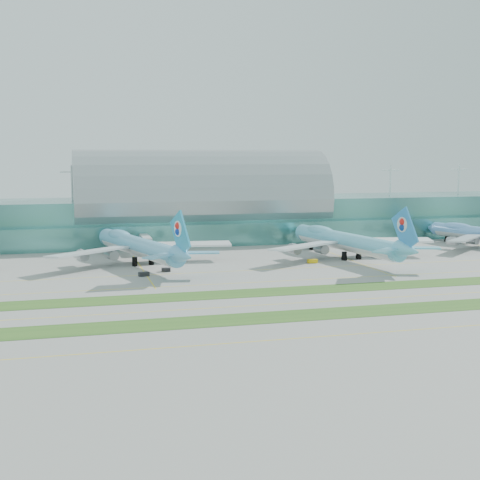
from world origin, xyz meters
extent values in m
plane|color=gray|center=(0.00, 0.00, 0.00)|extent=(700.00, 700.00, 0.00)
cube|color=#3D7A75|center=(0.00, 130.00, 10.00)|extent=(340.00, 42.00, 20.00)
cube|color=#3D7A75|center=(0.00, 106.00, 5.00)|extent=(340.00, 8.00, 10.00)
ellipsoid|color=#9EA5A8|center=(0.00, 130.00, 20.00)|extent=(340.00, 46.20, 16.17)
cylinder|color=white|center=(0.00, 130.00, 28.00)|extent=(0.80, 0.80, 16.00)
cube|color=#B2B7B7|center=(-31.00, 95.00, 5.50)|extent=(3.50, 22.00, 3.00)
cylinder|color=black|center=(-31.00, 85.00, 2.00)|extent=(1.00, 1.00, 4.00)
cube|color=#B2B7B7|center=(44.00, 95.00, 5.50)|extent=(3.50, 22.00, 3.00)
cylinder|color=black|center=(44.00, 85.00, 2.00)|extent=(1.00, 1.00, 4.00)
cube|color=#B2B7B7|center=(119.00, 95.00, 5.50)|extent=(3.50, 22.00, 3.00)
cylinder|color=black|center=(119.00, 85.00, 2.00)|extent=(1.00, 1.00, 4.00)
cube|color=#2D591E|center=(0.00, -28.00, 0.04)|extent=(420.00, 12.00, 0.08)
cube|color=#2D591E|center=(0.00, 2.00, 0.04)|extent=(420.00, 12.00, 0.08)
cube|color=yellow|center=(0.00, -48.00, 0.01)|extent=(420.00, 0.35, 0.01)
cube|color=yellow|center=(0.00, -14.00, 0.01)|extent=(420.00, 0.35, 0.01)
cube|color=yellow|center=(0.00, 18.00, 0.01)|extent=(420.00, 0.35, 0.01)
cube|color=yellow|center=(0.00, 40.00, 0.01)|extent=(420.00, 0.35, 0.01)
cylinder|color=#62B0D8|center=(-37.04, 64.58, 6.72)|extent=(25.74, 67.43, 6.83)
ellipsoid|color=#62B0D8|center=(-42.41, 82.92, 8.59)|extent=(12.06, 21.74, 4.86)
cone|color=#62B0D8|center=(-47.38, 99.87, 6.72)|extent=(8.10, 7.20, 6.83)
cone|color=#62B0D8|center=(-26.21, 27.60, 8.04)|extent=(9.01, 11.33, 6.48)
cube|color=silver|center=(-55.44, 56.89, 6.28)|extent=(31.05, 26.99, 1.34)
cylinder|color=#95989D|center=(-52.36, 63.99, 3.96)|extent=(5.29, 6.86, 3.74)
cube|color=silver|center=(-17.40, 68.03, 6.28)|extent=(33.69, 11.52, 1.34)
cylinder|color=#95989D|center=(-23.83, 72.35, 3.96)|extent=(5.29, 6.86, 3.74)
cube|color=#2E9DD0|center=(-26.83, 29.71, 14.97)|extent=(4.70, 14.07, 15.87)
cylinder|color=white|center=(-27.14, 30.76, 16.62)|extent=(2.44, 5.35, 5.28)
cylinder|color=black|center=(-44.33, 89.47, 1.65)|extent=(1.98, 1.98, 3.30)
cylinder|color=black|center=(-38.97, 59.42, 1.65)|extent=(1.98, 1.98, 3.30)
cylinder|color=black|center=(-32.63, 61.28, 1.65)|extent=(1.98, 1.98, 3.30)
cylinder|color=#66C3E1|center=(43.93, 57.69, 6.78)|extent=(18.41, 69.10, 6.89)
ellipsoid|color=#66C3E1|center=(40.68, 76.71, 8.68)|extent=(9.98, 21.76, 4.91)
cone|color=#66C3E1|center=(37.67, 94.29, 6.78)|extent=(7.73, 6.64, 6.89)
cone|color=#66C3E1|center=(50.48, 19.34, 8.11)|extent=(8.14, 10.96, 6.55)
cube|color=white|center=(24.58, 52.13, 6.34)|extent=(32.77, 24.65, 1.36)
cylinder|color=gray|center=(28.50, 58.89, 4.00)|extent=(4.76, 6.66, 3.78)
cube|color=white|center=(64.02, 58.87, 6.34)|extent=(34.37, 15.28, 1.36)
cylinder|color=gray|center=(58.08, 63.95, 4.00)|extent=(4.76, 6.66, 3.78)
cube|color=#2F87D0|center=(50.11, 21.53, 15.12)|extent=(3.12, 14.51, 16.02)
cylinder|color=silver|center=(49.92, 22.63, 16.79)|extent=(1.89, 5.43, 5.34)
cylinder|color=black|center=(39.51, 83.51, 1.67)|extent=(2.00, 2.00, 3.33)
cylinder|color=black|center=(41.39, 52.75, 1.67)|extent=(2.00, 2.00, 3.33)
cylinder|color=black|center=(47.96, 53.87, 1.67)|extent=(2.00, 2.00, 3.33)
ellipsoid|color=#66A2E1|center=(112.35, 86.34, 7.45)|extent=(11.05, 18.83, 4.21)
cone|color=#66A2E1|center=(107.48, 100.85, 5.82)|extent=(7.13, 6.40, 5.91)
cube|color=silver|center=(101.95, 63.37, 5.44)|extent=(26.41, 24.07, 1.17)
cylinder|color=#989AA0|center=(104.38, 69.62, 3.43)|extent=(4.75, 6.01, 3.24)
cylinder|color=black|center=(110.47, 91.95, 1.43)|extent=(1.72, 1.72, 2.86)
cube|color=black|center=(-38.10, 37.85, 0.73)|extent=(3.85, 2.57, 1.46)
cube|color=black|center=(-29.54, 44.93, 0.67)|extent=(3.32, 2.20, 1.34)
cube|color=yellow|center=(27.01, 49.53, 0.72)|extent=(3.68, 2.11, 1.44)
cube|color=black|center=(56.26, 54.80, 0.68)|extent=(3.59, 1.92, 1.37)
camera|label=1|loc=(-62.80, -185.42, 40.83)|focal=50.00mm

